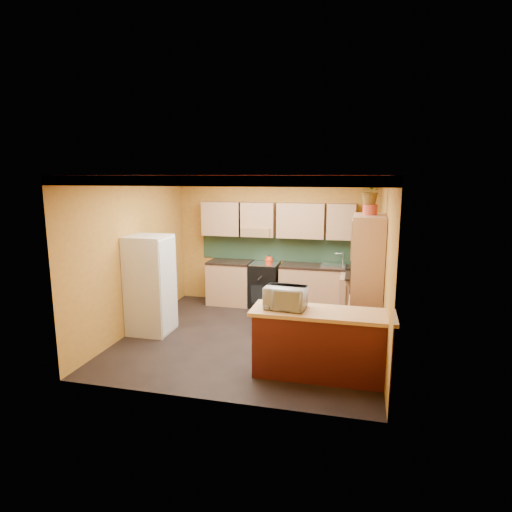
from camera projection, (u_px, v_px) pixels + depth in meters
The scene contains 15 objects.
room_shell at pixel (256, 213), 7.10m from camera, with size 4.24×4.24×2.72m.
base_cabinets_back at pixel (294, 287), 8.76m from camera, with size 3.65×0.60×0.88m, color tan.
countertop_back at pixel (295, 265), 8.67m from camera, with size 3.65×0.62×0.04m, color black.
stove at pixel (265, 285), 8.90m from camera, with size 0.58×0.58×0.91m, color black.
kettle at pixel (269, 260), 8.73m from camera, with size 0.17×0.17×0.18m, color red, non-canonical shape.
sink at pixel (333, 265), 8.49m from camera, with size 0.48×0.40×0.03m, color silver.
base_cabinets_right at pixel (362, 300), 7.86m from camera, with size 0.60×0.80×0.88m, color tan.
countertop_right at pixel (363, 276), 7.77m from camera, with size 0.62×0.80×0.04m, color black.
fridge at pixel (150, 285), 7.34m from camera, with size 0.68×0.66×1.70m, color silver.
pantry at pixel (367, 282), 6.74m from camera, with size 0.48×0.90×2.10m, color tan.
fern_pot at pixel (370, 210), 6.58m from camera, with size 0.22×0.22×0.16m, color #AF3D2A.
fern at pixel (371, 190), 6.52m from camera, with size 0.39×0.33×0.43m, color tan.
breakfast_bar at pixel (321, 346), 5.76m from camera, with size 1.80×0.55×0.88m, color #541316.
bar_top at pixel (322, 313), 5.67m from camera, with size 1.90×0.65×0.05m, color tan.
microwave at pixel (285, 298), 5.76m from camera, with size 0.55×0.37×0.30m, color silver.
Camera 1 is at (1.70, -6.63, 2.71)m, focal length 30.00 mm.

